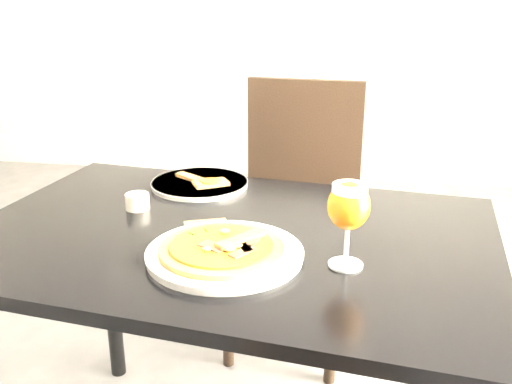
% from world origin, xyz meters
% --- Properties ---
extents(dining_table, '(1.29, 0.94, 0.75)m').
position_xyz_m(dining_table, '(0.19, 0.24, 0.66)').
color(dining_table, black).
rests_on(dining_table, ground).
extents(chair_far, '(0.49, 0.49, 0.97)m').
position_xyz_m(chair_far, '(0.28, 0.99, 0.54)').
color(chair_far, black).
rests_on(chair_far, ground).
extents(plate_main, '(0.40, 0.40, 0.02)m').
position_xyz_m(plate_main, '(0.22, 0.10, 0.76)').
color(plate_main, silver).
rests_on(plate_main, dining_table).
extents(pizza, '(0.26, 0.26, 0.03)m').
position_xyz_m(pizza, '(0.21, 0.09, 0.78)').
color(pizza, brown).
rests_on(pizza, plate_main).
extents(plate_second, '(0.31, 0.31, 0.01)m').
position_xyz_m(plate_second, '(0.04, 0.54, 0.76)').
color(plate_second, silver).
rests_on(plate_second, dining_table).
extents(crust_scraps, '(0.17, 0.13, 0.01)m').
position_xyz_m(crust_scraps, '(0.06, 0.53, 0.77)').
color(crust_scraps, brown).
rests_on(crust_scraps, plate_second).
extents(loose_crust, '(0.10, 0.06, 0.01)m').
position_xyz_m(loose_crust, '(0.13, 0.27, 0.75)').
color(loose_crust, brown).
rests_on(loose_crust, dining_table).
extents(sauce_cup, '(0.06, 0.06, 0.04)m').
position_xyz_m(sauce_cup, '(-0.06, 0.34, 0.77)').
color(sauce_cup, silver).
rests_on(sauce_cup, dining_table).
extents(beer_glass, '(0.08, 0.08, 0.18)m').
position_xyz_m(beer_glass, '(0.46, 0.11, 0.88)').
color(beer_glass, silver).
rests_on(beer_glass, dining_table).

